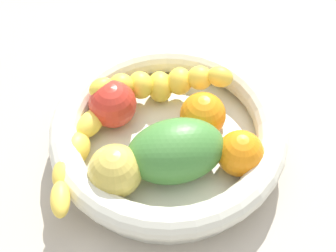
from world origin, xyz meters
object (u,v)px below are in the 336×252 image
object	(u,v)px
banana_draped_right	(80,148)
orange_mid_left	(240,153)
banana_draped_left	(160,84)
orange_front	(203,115)
mango_green	(176,151)
apple_yellow	(115,171)
tomato_red	(113,104)
fruit_bowl	(168,135)

from	to	relation	value
banana_draped_right	orange_mid_left	size ratio (longest dim) A/B	2.93
banana_draped_left	orange_front	bearing A→B (deg)	12.17
banana_draped_left	mango_green	xyz separation A→B (cm)	(10.52, -4.88, 0.21)
orange_mid_left	apple_yellow	xyz separation A→B (cm)	(-6.29, -14.08, 0.38)
banana_draped_left	mango_green	world-z (taller)	mango_green
mango_green	apple_yellow	xyz separation A→B (cm)	(-1.90, -7.46, -0.39)
banana_draped_left	apple_yellow	bearing A→B (deg)	-55.07
mango_green	apple_yellow	size ratio (longest dim) A/B	1.85
orange_mid_left	apple_yellow	distance (cm)	15.43
orange_front	banana_draped_right	bearing A→B (deg)	-107.82
orange_front	orange_mid_left	size ratio (longest dim) A/B	1.04
orange_mid_left	mango_green	xyz separation A→B (cm)	(-4.40, -6.62, 0.76)
orange_mid_left	orange_front	bearing A→B (deg)	-178.97
banana_draped_right	apple_yellow	size ratio (longest dim) A/B	2.60
banana_draped_right	apple_yellow	distance (cm)	6.44
tomato_red	banana_draped_left	bearing A→B (deg)	84.06
banana_draped_right	mango_green	bearing A→B (deg)	48.35
banana_draped_left	apple_yellow	distance (cm)	15.05
banana_draped_right	orange_mid_left	xyz separation A→B (cm)	(12.46, 15.69, 0.56)
orange_front	orange_mid_left	world-z (taller)	orange_front
tomato_red	apple_yellow	bearing A→B (deg)	-29.04
orange_mid_left	mango_green	size ratio (longest dim) A/B	0.48
orange_front	mango_green	xyz separation A→B (cm)	(3.06, -6.49, 0.66)
fruit_bowl	banana_draped_left	bearing A→B (deg)	153.61
fruit_bowl	apple_yellow	xyz separation A→B (cm)	(2.27, -9.19, 2.28)
fruit_bowl	tomato_red	size ratio (longest dim) A/B	4.82
banana_draped_right	mango_green	xyz separation A→B (cm)	(8.06, 9.07, 1.33)
mango_green	fruit_bowl	bearing A→B (deg)	157.45
fruit_bowl	tomato_red	distance (cm)	8.43
orange_mid_left	tomato_red	size ratio (longest dim) A/B	0.92
mango_green	apple_yellow	world-z (taller)	mango_green
orange_front	tomato_red	distance (cm)	11.99
banana_draped_right	mango_green	size ratio (longest dim) A/B	1.40
banana_draped_right	apple_yellow	world-z (taller)	apple_yellow
orange_front	tomato_red	size ratio (longest dim) A/B	0.95
banana_draped_left	tomato_red	bearing A→B (deg)	-95.94
orange_front	apple_yellow	world-z (taller)	apple_yellow
orange_front	orange_mid_left	distance (cm)	7.46
tomato_red	mango_green	bearing A→B (deg)	11.36
mango_green	banana_draped_right	bearing A→B (deg)	-131.65
banana_draped_left	fruit_bowl	bearing A→B (deg)	-26.39
fruit_bowl	banana_draped_right	world-z (taller)	banana_draped_right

